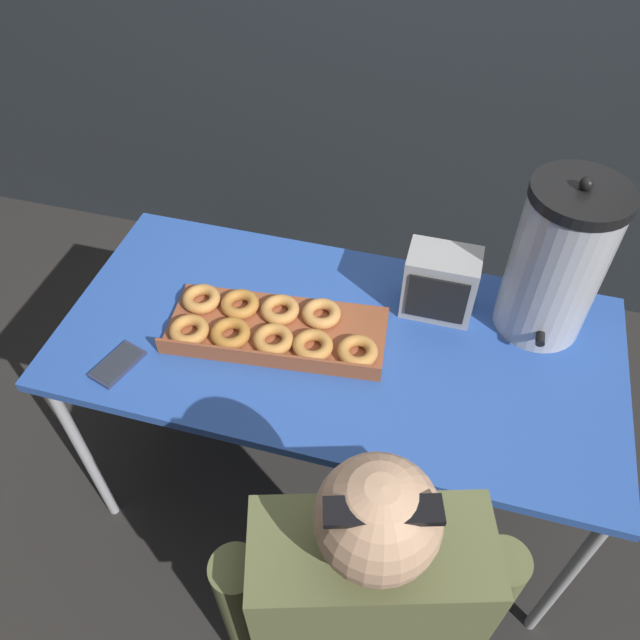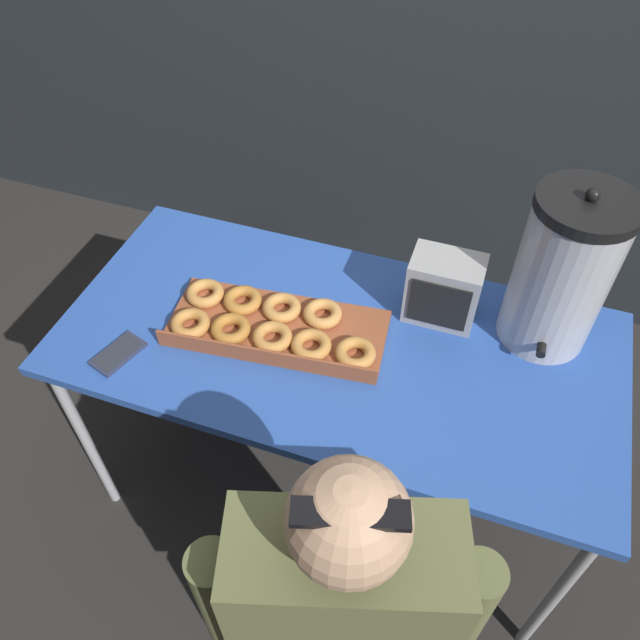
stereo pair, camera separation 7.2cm
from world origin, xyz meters
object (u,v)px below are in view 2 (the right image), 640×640
object	(u,v)px
cell_phone	(118,354)
person_seated	(340,629)
space_heater	(443,289)
coffee_urn	(562,273)
donut_box	(271,325)

from	to	relation	value
cell_phone	person_seated	world-z (taller)	person_seated
space_heater	person_seated	world-z (taller)	person_seated
coffee_urn	cell_phone	xyz separation A→B (m)	(-1.01, -0.44, -0.21)
cell_phone	person_seated	xyz separation A→B (m)	(0.73, -0.39, -0.19)
donut_box	space_heater	size ratio (longest dim) A/B	3.09
donut_box	cell_phone	size ratio (longest dim) A/B	3.93
coffee_urn	cell_phone	size ratio (longest dim) A/B	3.03
donut_box	space_heater	bearing A→B (deg)	20.77
donut_box	person_seated	world-z (taller)	person_seated
cell_phone	person_seated	size ratio (longest dim) A/B	0.13
space_heater	donut_box	bearing A→B (deg)	-153.23
coffee_urn	person_seated	xyz separation A→B (m)	(-0.29, -0.82, -0.40)
donut_box	coffee_urn	distance (m)	0.74
coffee_urn	cell_phone	bearing A→B (deg)	-156.76
person_seated	donut_box	bearing A→B (deg)	-73.67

